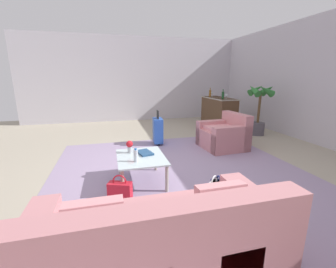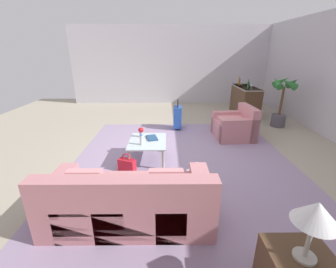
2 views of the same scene
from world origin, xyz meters
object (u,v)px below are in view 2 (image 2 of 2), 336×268
at_px(table_lamp, 316,215).
at_px(wine_glass_leftmost, 242,82).
at_px(armchair, 236,127).
at_px(wine_bottle_green, 248,85).
at_px(handbag_white, 195,174).
at_px(bar_console, 245,101).
at_px(handbag_navy, 199,175).
at_px(coffee_table_book, 152,138).
at_px(potted_palm, 282,100).
at_px(water_bottle, 141,140).
at_px(couch, 129,204).
at_px(wine_glass_left_of_centre, 251,86).
at_px(flower_vase, 141,131).
at_px(coffee_table, 148,143).
at_px(handbag_red, 127,165).
at_px(suitcase_blue, 178,117).
at_px(wine_bottle_amber, 239,82).

height_order(table_lamp, wine_glass_leftmost, wine_glass_leftmost).
relative_size(armchair, wine_bottle_green, 3.41).
height_order(wine_bottle_green, handbag_white, wine_bottle_green).
distance_m(bar_console, wine_glass_leftmost, 0.79).
height_order(bar_console, handbag_navy, bar_console).
distance_m(coffee_table_book, potted_palm, 4.19).
bearing_deg(armchair, water_bottle, -56.43).
xyz_separation_m(couch, wine_glass_left_of_centre, (-4.75, 3.16, 0.79)).
height_order(armchair, potted_palm, potted_palm).
bearing_deg(bar_console, handbag_white, -27.44).
distance_m(water_bottle, handbag_white, 1.21).
height_order(coffee_table_book, flower_vase, flower_vase).
bearing_deg(wine_bottle_green, coffee_table, -44.50).
height_order(coffee_table, handbag_red, coffee_table).
bearing_deg(wine_glass_left_of_centre, water_bottle, -45.00).
distance_m(table_lamp, handbag_red, 3.12).
bearing_deg(armchair, couch, -36.21).
distance_m(coffee_table, suitcase_blue, 2.12).
bearing_deg(coffee_table_book, armchair, 105.25).
bearing_deg(handbag_white, flower_vase, -134.66).
bearing_deg(handbag_white, wine_glass_leftmost, 155.20).
height_order(wine_bottle_green, potted_palm, potted_palm).
distance_m(table_lamp, potted_palm, 5.47).
distance_m(flower_vase, handbag_white, 1.50).
bearing_deg(handbag_white, potted_palm, 136.60).
distance_m(armchair, suitcase_blue, 1.63).
relative_size(flower_vase, bar_console, 0.13).
distance_m(bar_console, wine_glass_left_of_centre, 0.79).
bearing_deg(wine_bottle_amber, wine_bottle_green, 0.00).
relative_size(table_lamp, wine_bottle_amber, 1.81).
distance_m(wine_glass_left_of_centre, wine_bottle_amber, 1.01).
bearing_deg(wine_bottle_green, handbag_navy, -28.06).
xyz_separation_m(armchair, potted_palm, (-0.90, 1.53, 0.51)).
bearing_deg(suitcase_blue, table_lamp, 9.46).
bearing_deg(water_bottle, handbag_red, -47.04).
height_order(water_bottle, handbag_white, water_bottle).
bearing_deg(handbag_navy, armchair, 149.74).
bearing_deg(handbag_red, wine_bottle_amber, 142.80).
bearing_deg(table_lamp, coffee_table, -151.82).
distance_m(bar_console, wine_bottle_green, 0.76).
bearing_deg(wine_bottle_green, wine_glass_leftmost, 173.19).
relative_size(wine_bottle_amber, wine_bottle_green, 1.00).
height_order(couch, armchair, couch).
bearing_deg(wine_bottle_green, armchair, -25.24).
xyz_separation_m(couch, suitcase_blue, (-3.79, 0.80, 0.07)).
xyz_separation_m(table_lamp, wine_bottle_green, (-5.84, 1.48, 0.13)).
relative_size(couch, wine_bottle_green, 7.03).
relative_size(coffee_table, potted_palm, 0.61).
xyz_separation_m(couch, wine_bottle_green, (-4.83, 3.08, 0.80)).
distance_m(water_bottle, flower_vase, 0.42).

